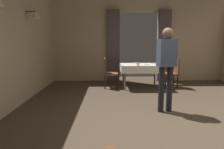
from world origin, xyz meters
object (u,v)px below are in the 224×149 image
object	(u,v)px
plate_mid_b	(137,63)
chair_mid_right	(173,71)
plate_mid_a	(147,64)
chair_mid_left	(108,72)
dining_table_mid	(141,67)
glass_mid_c	(138,64)
person_waiter_by_doorway	(166,63)
plate_mid_d	(153,63)

from	to	relation	value
plate_mid_b	chair_mid_right	bearing A→B (deg)	-12.90
chair_mid_right	plate_mid_a	bearing A→B (deg)	-175.27
chair_mid_left	chair_mid_right	distance (m)	2.05
dining_table_mid	glass_mid_c	bearing A→B (deg)	-114.85
plate_mid_a	person_waiter_by_doorway	size ratio (longest dim) A/B	0.11
plate_mid_d	plate_mid_a	bearing A→B (deg)	-140.14
chair_mid_right	plate_mid_b	distance (m)	1.18
chair_mid_left	plate_mid_b	xyz separation A→B (m)	(0.93, 0.25, 0.24)
chair_mid_right	plate_mid_d	bearing A→B (deg)	166.97
plate_mid_b	glass_mid_c	distance (m)	0.63
dining_table_mid	chair_mid_left	world-z (taller)	chair_mid_left
plate_mid_d	person_waiter_by_doorway	size ratio (longest dim) A/B	0.13
plate_mid_b	person_waiter_by_doorway	world-z (taller)	person_waiter_by_doorway
dining_table_mid	plate_mid_d	world-z (taller)	plate_mid_d
dining_table_mid	glass_mid_c	world-z (taller)	glass_mid_c
plate_mid_b	glass_mid_c	world-z (taller)	glass_mid_c
chair_mid_right	glass_mid_c	distance (m)	1.26
chair_mid_right	plate_mid_d	world-z (taller)	chair_mid_right
glass_mid_c	dining_table_mid	bearing A→B (deg)	65.15
glass_mid_c	plate_mid_d	xyz separation A→B (m)	(0.58, 0.51, -0.04)
dining_table_mid	plate_mid_d	bearing A→B (deg)	24.03
chair_mid_right	glass_mid_c	size ratio (longest dim) A/B	10.83
plate_mid_a	glass_mid_c	world-z (taller)	glass_mid_c
dining_table_mid	chair_mid_left	size ratio (longest dim) A/B	1.38
dining_table_mid	plate_mid_a	xyz separation A→B (m)	(0.18, -0.02, 0.10)
dining_table_mid	chair_mid_left	bearing A→B (deg)	176.58
person_waiter_by_doorway	glass_mid_c	bearing A→B (deg)	98.69
dining_table_mid	glass_mid_c	xyz separation A→B (m)	(-0.15, -0.32, 0.14)
chair_mid_left	plate_mid_b	world-z (taller)	chair_mid_left
chair_mid_left	glass_mid_c	bearing A→B (deg)	-23.22
chair_mid_right	plate_mid_a	world-z (taller)	chair_mid_right
dining_table_mid	chair_mid_right	xyz separation A→B (m)	(1.03, 0.05, -0.14)
dining_table_mid	plate_mid_b	bearing A→B (deg)	107.35
person_waiter_by_doorway	plate_mid_d	bearing A→B (deg)	83.42
dining_table_mid	plate_mid_d	distance (m)	0.48
plate_mid_a	plate_mid_b	xyz separation A→B (m)	(-0.28, 0.33, 0.00)
dining_table_mid	plate_mid_d	size ratio (longest dim) A/B	5.86
glass_mid_c	person_waiter_by_doorway	size ratio (longest dim) A/B	0.05
chair_mid_left	glass_mid_c	world-z (taller)	chair_mid_left
plate_mid_a	glass_mid_c	bearing A→B (deg)	-137.53
plate_mid_a	plate_mid_b	distance (m)	0.43
plate_mid_a	plate_mid_b	size ratio (longest dim) A/B	0.84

